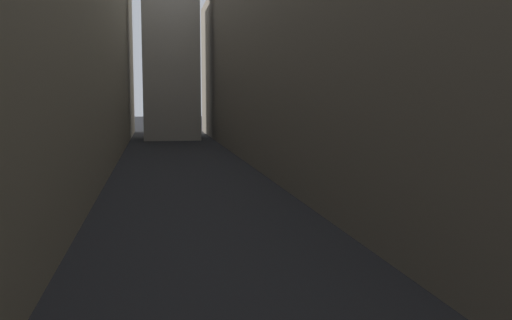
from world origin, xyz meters
name	(u,v)px	position (x,y,z in m)	size (l,w,h in m)	color
ground_plane	(189,179)	(0.00, 48.00, 0.00)	(264.00, 264.00, 0.00)	#232326
building_block_left	(18,17)	(-11.14, 50.00, 10.95)	(11.28, 108.00, 21.90)	gray
building_block_right	(337,39)	(11.14, 50.00, 9.91)	(11.27, 108.00, 19.82)	#756B5B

